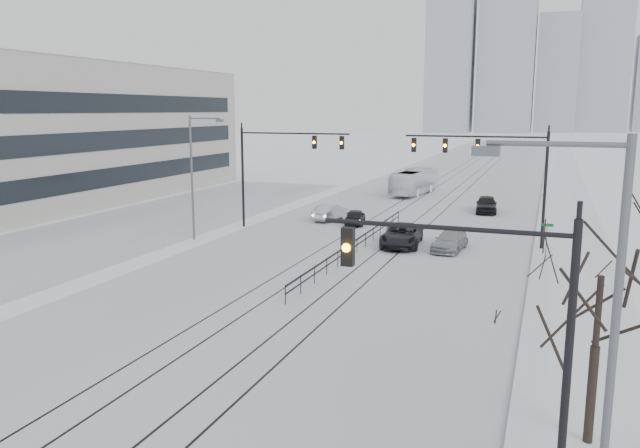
# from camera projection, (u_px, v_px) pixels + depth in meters

# --- Properties ---
(road) EXTENTS (22.00, 260.00, 0.02)m
(road) POSITION_uv_depth(u_px,v_px,m) (436.00, 196.00, 69.19)
(road) COLOR silver
(road) RESTS_ON ground
(sidewalk_east) EXTENTS (5.00, 260.00, 0.16)m
(sidewalk_east) POSITION_uv_depth(u_px,v_px,m) (566.00, 201.00, 64.58)
(sidewalk_east) COLOR white
(sidewalk_east) RESTS_ON ground
(curb) EXTENTS (0.10, 260.00, 0.12)m
(curb) POSITION_uv_depth(u_px,v_px,m) (541.00, 200.00, 65.42)
(curb) COLOR gray
(curb) RESTS_ON ground
(parking_strip) EXTENTS (14.00, 60.00, 0.03)m
(parking_strip) POSITION_uv_depth(u_px,v_px,m) (149.00, 222.00, 52.95)
(parking_strip) COLOR silver
(parking_strip) RESTS_ON ground
(tram_rails) EXTENTS (5.30, 180.00, 0.01)m
(tram_rails) POSITION_uv_depth(u_px,v_px,m) (393.00, 227.00, 50.74)
(tram_rails) COLOR black
(tram_rails) RESTS_ON ground
(skyline) EXTENTS (96.00, 48.00, 72.00)m
(skyline) POSITION_uv_depth(u_px,v_px,m) (540.00, 58.00, 259.02)
(skyline) COLOR #A0A4AF
(skyline) RESTS_ON ground
(traffic_mast_near) EXTENTS (6.10, 0.37, 7.00)m
(traffic_mast_near) POSITION_uv_depth(u_px,v_px,m) (498.00, 315.00, 14.87)
(traffic_mast_near) COLOR black
(traffic_mast_near) RESTS_ON ground
(traffic_mast_ne) EXTENTS (9.60, 0.37, 8.00)m
(traffic_mast_ne) POSITION_uv_depth(u_px,v_px,m) (494.00, 164.00, 42.31)
(traffic_mast_ne) COLOR black
(traffic_mast_ne) RESTS_ON ground
(traffic_mast_nw) EXTENTS (9.10, 0.37, 8.00)m
(traffic_mast_nw) POSITION_uv_depth(u_px,v_px,m) (276.00, 159.00, 48.95)
(traffic_mast_nw) COLOR black
(traffic_mast_nw) RESTS_ON ground
(street_light_east) EXTENTS (2.73, 0.25, 9.00)m
(street_light_east) POSITION_uv_depth(u_px,v_px,m) (595.00, 343.00, 11.34)
(street_light_east) COLOR #595B60
(street_light_east) RESTS_ON ground
(street_light_west) EXTENTS (2.73, 0.25, 9.00)m
(street_light_west) POSITION_uv_depth(u_px,v_px,m) (195.00, 169.00, 44.74)
(street_light_west) COLOR #595B60
(street_light_west) RESTS_ON ground
(bare_tree) EXTENTS (4.40, 4.40, 6.10)m
(bare_tree) POSITION_uv_depth(u_px,v_px,m) (600.00, 294.00, 16.83)
(bare_tree) COLOR black
(bare_tree) RESTS_ON ground
(median_fence) EXTENTS (0.06, 24.00, 1.00)m
(median_fence) POSITION_uv_depth(u_px,v_px,m) (357.00, 245.00, 41.42)
(median_fence) COLOR black
(median_fence) RESTS_ON ground
(street_sign) EXTENTS (0.70, 0.06, 2.40)m
(street_sign) POSITION_uv_depth(u_px,v_px,m) (547.00, 236.00, 39.05)
(street_sign) COLOR #595B60
(street_sign) RESTS_ON ground
(sedan_sb_inner) EXTENTS (2.30, 4.07, 1.31)m
(sedan_sb_inner) POSITION_uv_depth(u_px,v_px,m) (355.00, 217.00, 51.66)
(sedan_sb_inner) COLOR black
(sedan_sb_inner) RESTS_ON ground
(sedan_sb_outer) EXTENTS (2.00, 4.39, 1.40)m
(sedan_sb_outer) POSITION_uv_depth(u_px,v_px,m) (330.00, 212.00, 53.65)
(sedan_sb_outer) COLOR #B0B5B8
(sedan_sb_outer) RESTS_ON ground
(sedan_nb_front) EXTENTS (3.07, 5.75, 1.54)m
(sedan_nb_front) POSITION_uv_depth(u_px,v_px,m) (402.00, 235.00, 43.51)
(sedan_nb_front) COLOR black
(sedan_nb_front) RESTS_ON ground
(sedan_nb_right) EXTENTS (2.21, 4.57, 1.28)m
(sedan_nb_right) POSITION_uv_depth(u_px,v_px,m) (450.00, 241.00, 42.13)
(sedan_nb_right) COLOR #929599
(sedan_nb_right) RESTS_ON ground
(sedan_nb_far) EXTENTS (2.27, 4.75, 1.57)m
(sedan_nb_far) POSITION_uv_depth(u_px,v_px,m) (486.00, 204.00, 57.60)
(sedan_nb_far) COLOR black
(sedan_nb_far) RESTS_ON ground
(box_truck) EXTENTS (3.68, 10.27, 2.80)m
(box_truck) POSITION_uv_depth(u_px,v_px,m) (414.00, 182.00, 70.00)
(box_truck) COLOR white
(box_truck) RESTS_ON ground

